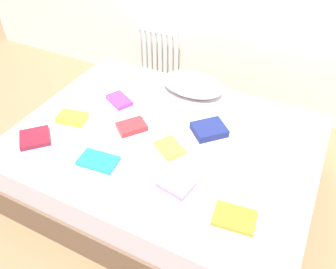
{
  "coord_description": "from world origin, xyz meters",
  "views": [
    {
      "loc": [
        0.78,
        -1.51,
        2.0
      ],
      "look_at": [
        0.0,
        0.05,
        0.48
      ],
      "focal_mm": 36.49,
      "sensor_mm": 36.0,
      "label": 1
    }
  ],
  "objects_px": {
    "textbook_red": "(132,127)",
    "radiator": "(157,55)",
    "textbook_orange": "(234,218)",
    "textbook_pink": "(176,184)",
    "textbook_teal": "(98,161)",
    "bed": "(165,163)",
    "textbook_navy": "(209,130)",
    "textbook_white": "(226,168)",
    "textbook_purple": "(119,100)",
    "textbook_yellow": "(72,118)",
    "textbook_lime": "(170,148)",
    "textbook_maroon": "(35,138)",
    "pillow": "(193,84)"
  },
  "relations": [
    {
      "from": "textbook_maroon",
      "to": "textbook_purple",
      "type": "distance_m",
      "value": 0.66
    },
    {
      "from": "textbook_teal",
      "to": "textbook_white",
      "type": "bearing_deg",
      "value": 15.8
    },
    {
      "from": "textbook_teal",
      "to": "textbook_lime",
      "type": "relative_size",
      "value": 1.28
    },
    {
      "from": "textbook_pink",
      "to": "textbook_orange",
      "type": "distance_m",
      "value": 0.38
    },
    {
      "from": "pillow",
      "to": "textbook_navy",
      "type": "height_order",
      "value": "pillow"
    },
    {
      "from": "textbook_pink",
      "to": "textbook_orange",
      "type": "height_order",
      "value": "textbook_pink"
    },
    {
      "from": "bed",
      "to": "textbook_lime",
      "type": "distance_m",
      "value": 0.3
    },
    {
      "from": "textbook_pink",
      "to": "textbook_orange",
      "type": "xyz_separation_m",
      "value": [
        0.37,
        -0.07,
        -0.0
      ]
    },
    {
      "from": "pillow",
      "to": "textbook_navy",
      "type": "relative_size",
      "value": 2.28
    },
    {
      "from": "textbook_white",
      "to": "textbook_purple",
      "type": "bearing_deg",
      "value": -152.93
    },
    {
      "from": "textbook_white",
      "to": "textbook_navy",
      "type": "height_order",
      "value": "textbook_navy"
    },
    {
      "from": "bed",
      "to": "textbook_pink",
      "type": "xyz_separation_m",
      "value": [
        0.25,
        -0.35,
        0.27
      ]
    },
    {
      "from": "pillow",
      "to": "textbook_purple",
      "type": "relative_size",
      "value": 2.42
    },
    {
      "from": "textbook_red",
      "to": "radiator",
      "type": "bearing_deg",
      "value": 58.26
    },
    {
      "from": "pillow",
      "to": "textbook_lime",
      "type": "distance_m",
      "value": 0.67
    },
    {
      "from": "textbook_pink",
      "to": "textbook_maroon",
      "type": "height_order",
      "value": "textbook_maroon"
    },
    {
      "from": "bed",
      "to": "textbook_navy",
      "type": "bearing_deg",
      "value": 34.79
    },
    {
      "from": "textbook_orange",
      "to": "bed",
      "type": "bearing_deg",
      "value": 138.85
    },
    {
      "from": "textbook_teal",
      "to": "textbook_pink",
      "type": "height_order",
      "value": "same"
    },
    {
      "from": "bed",
      "to": "textbook_teal",
      "type": "height_order",
      "value": "textbook_teal"
    },
    {
      "from": "textbook_red",
      "to": "textbook_yellow",
      "type": "bearing_deg",
      "value": 142.27
    },
    {
      "from": "textbook_yellow",
      "to": "textbook_lime",
      "type": "bearing_deg",
      "value": -8.22
    },
    {
      "from": "radiator",
      "to": "textbook_pink",
      "type": "bearing_deg",
      "value": -58.62
    },
    {
      "from": "bed",
      "to": "textbook_white",
      "type": "height_order",
      "value": "textbook_white"
    },
    {
      "from": "textbook_yellow",
      "to": "textbook_teal",
      "type": "bearing_deg",
      "value": -44.07
    },
    {
      "from": "radiator",
      "to": "textbook_orange",
      "type": "bearing_deg",
      "value": -50.93
    },
    {
      "from": "textbook_navy",
      "to": "textbook_white",
      "type": "bearing_deg",
      "value": -98.01
    },
    {
      "from": "textbook_yellow",
      "to": "textbook_purple",
      "type": "xyz_separation_m",
      "value": [
        0.17,
        0.34,
        -0.01
      ]
    },
    {
      "from": "textbook_teal",
      "to": "textbook_purple",
      "type": "xyz_separation_m",
      "value": [
        -0.23,
        0.6,
        0.0
      ]
    },
    {
      "from": "textbook_white",
      "to": "textbook_purple",
      "type": "height_order",
      "value": "same"
    },
    {
      "from": "textbook_maroon",
      "to": "textbook_lime",
      "type": "relative_size",
      "value": 1.01
    },
    {
      "from": "textbook_white",
      "to": "textbook_red",
      "type": "height_order",
      "value": "textbook_red"
    },
    {
      "from": "bed",
      "to": "radiator",
      "type": "height_order",
      "value": "radiator"
    },
    {
      "from": "textbook_red",
      "to": "textbook_teal",
      "type": "bearing_deg",
      "value": -144.58
    },
    {
      "from": "textbook_red",
      "to": "textbook_lime",
      "type": "xyz_separation_m",
      "value": [
        0.32,
        -0.07,
        -0.01
      ]
    },
    {
      "from": "radiator",
      "to": "textbook_red",
      "type": "xyz_separation_m",
      "value": [
        0.46,
        -1.23,
        0.15
      ]
    },
    {
      "from": "radiator",
      "to": "textbook_teal",
      "type": "relative_size",
      "value": 2.35
    },
    {
      "from": "radiator",
      "to": "textbook_orange",
      "type": "relative_size",
      "value": 2.51
    },
    {
      "from": "textbook_orange",
      "to": "textbook_lime",
      "type": "bearing_deg",
      "value": 141.76
    },
    {
      "from": "textbook_pink",
      "to": "textbook_lime",
      "type": "distance_m",
      "value": 0.3
    },
    {
      "from": "textbook_red",
      "to": "textbook_lime",
      "type": "bearing_deg",
      "value": -63.8
    },
    {
      "from": "textbook_red",
      "to": "textbook_orange",
      "type": "bearing_deg",
      "value": -76.59
    },
    {
      "from": "textbook_red",
      "to": "textbook_purple",
      "type": "height_order",
      "value": "textbook_red"
    },
    {
      "from": "textbook_yellow",
      "to": "textbook_maroon",
      "type": "xyz_separation_m",
      "value": [
        -0.09,
        -0.27,
        -0.01
      ]
    },
    {
      "from": "textbook_teal",
      "to": "textbook_yellow",
      "type": "distance_m",
      "value": 0.48
    },
    {
      "from": "textbook_orange",
      "to": "textbook_navy",
      "type": "distance_m",
      "value": 0.7
    },
    {
      "from": "pillow",
      "to": "textbook_purple",
      "type": "xyz_separation_m",
      "value": [
        -0.44,
        -0.36,
        -0.06
      ]
    },
    {
      "from": "radiator",
      "to": "textbook_purple",
      "type": "height_order",
      "value": "radiator"
    },
    {
      "from": "textbook_white",
      "to": "textbook_orange",
      "type": "relative_size",
      "value": 1.02
    },
    {
      "from": "textbook_pink",
      "to": "radiator",
      "type": "bearing_deg",
      "value": 131.24
    }
  ]
}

